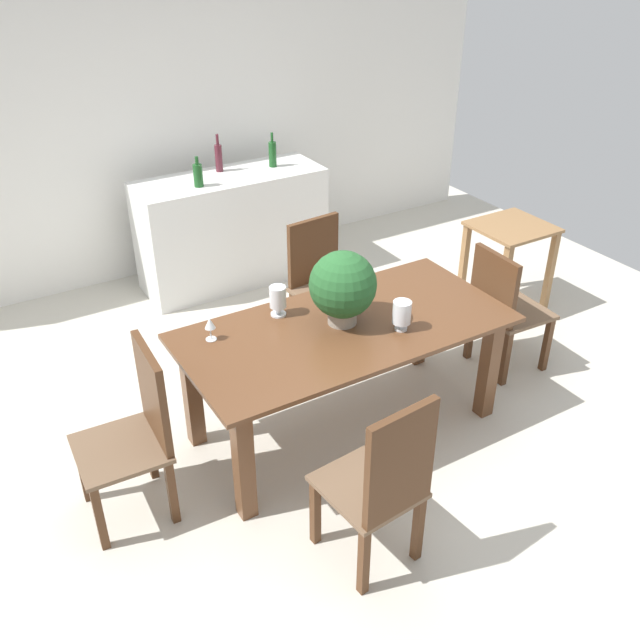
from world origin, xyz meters
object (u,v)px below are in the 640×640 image
(wine_glass, at_px, (210,325))
(wine_bottle_amber, at_px, (273,154))
(chair_far_right, at_px, (321,277))
(side_table, at_px, (509,247))
(dining_table, at_px, (345,345))
(chair_near_left, at_px, (384,482))
(crystal_vase_left, at_px, (278,298))
(chair_foot_end, at_px, (503,305))
(wine_bottle_green, at_px, (198,175))
(crystal_vase_center_near, at_px, (402,313))
(chair_head_end, at_px, (138,427))
(kitchen_counter, at_px, (232,229))
(wine_bottle_clear, at_px, (219,157))
(flower_centerpiece, at_px, (342,286))

(wine_glass, relative_size, wine_bottle_amber, 0.48)
(chair_far_right, height_order, side_table, chair_far_right)
(dining_table, relative_size, chair_near_left, 1.91)
(chair_far_right, xyz_separation_m, crystal_vase_left, (-0.72, -0.68, 0.34))
(chair_foot_end, relative_size, wine_bottle_green, 3.80)
(chair_near_left, relative_size, crystal_vase_center_near, 5.61)
(chair_head_end, relative_size, crystal_vase_left, 5.22)
(chair_far_right, distance_m, kitchen_counter, 1.26)
(wine_glass, bearing_deg, chair_near_left, -76.37)
(chair_foot_end, bearing_deg, chair_near_left, 122.94)
(chair_foot_end, distance_m, chair_head_end, 2.59)
(wine_bottle_clear, bearing_deg, flower_centerpiece, -96.65)
(chair_far_right, xyz_separation_m, wine_glass, (-1.17, -0.73, 0.33))
(crystal_vase_left, relative_size, crystal_vase_center_near, 1.03)
(chair_head_end, height_order, chair_far_right, chair_head_end)
(dining_table, xyz_separation_m, wine_bottle_green, (-0.02, 2.13, 0.43))
(crystal_vase_center_near, bearing_deg, chair_far_right, 81.37)
(chair_foot_end, distance_m, side_table, 0.92)
(dining_table, distance_m, crystal_vase_center_near, 0.40)
(chair_near_left, xyz_separation_m, wine_bottle_amber, (1.15, 3.27, 0.51))
(crystal_vase_center_near, relative_size, kitchen_counter, 0.12)
(chair_far_right, height_order, wine_glass, chair_far_right)
(chair_foot_end, relative_size, wine_bottle_clear, 2.95)
(dining_table, height_order, chair_near_left, chair_near_left)
(kitchen_counter, bearing_deg, wine_glass, -117.45)
(wine_bottle_clear, bearing_deg, side_table, -45.87)
(flower_centerpiece, xyz_separation_m, wine_bottle_green, (-0.02, 2.09, 0.05))
(crystal_vase_center_near, distance_m, wine_bottle_amber, 2.52)
(chair_head_end, distance_m, side_table, 3.32)
(kitchen_counter, relative_size, wine_bottle_clear, 5.11)
(dining_table, xyz_separation_m, wine_glass, (-0.74, 0.27, 0.23))
(chair_far_right, bearing_deg, chair_foot_end, -54.29)
(chair_near_left, bearing_deg, flower_centerpiece, -117.54)
(dining_table, xyz_separation_m, flower_centerpiece, (-0.00, 0.04, 0.38))
(dining_table, xyz_separation_m, wine_bottle_amber, (0.71, 2.27, 0.45))
(crystal_vase_left, relative_size, wine_bottle_green, 0.78)
(chair_far_right, xyz_separation_m, wine_bottle_green, (-0.46, 1.14, 0.53))
(wine_glass, relative_size, kitchen_counter, 0.09)
(chair_head_end, xyz_separation_m, crystal_vase_center_near, (1.54, -0.20, 0.32))
(wine_bottle_clear, height_order, side_table, wine_bottle_clear)
(chair_head_end, relative_size, flower_centerpiece, 2.20)
(chair_far_right, distance_m, wine_bottle_green, 1.33)
(chair_foot_end, height_order, wine_glass, chair_foot_end)
(chair_near_left, bearing_deg, crystal_vase_left, -101.81)
(flower_centerpiece, bearing_deg, crystal_vase_left, 135.24)
(kitchen_counter, height_order, wine_bottle_clear, wine_bottle_clear)
(chair_near_left, height_order, wine_bottle_green, wine_bottle_green)
(side_table, bearing_deg, wine_bottle_green, 143.12)
(chair_foot_end, bearing_deg, wine_glass, 85.36)
(crystal_vase_left, bearing_deg, flower_centerpiece, -44.76)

